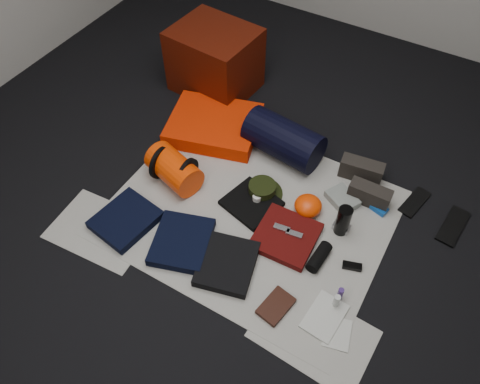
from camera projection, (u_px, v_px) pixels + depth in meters
The scene contains 37 objects.
floor at pixel (250, 214), 2.84m from camera, with size 4.50×4.50×0.02m, color black.
newspaper_mat at pixel (250, 213), 2.83m from camera, with size 1.60×1.30×0.01m, color beige.
newspaper_sheet_front_left at pixel (101, 230), 2.76m from camera, with size 0.58×0.40×0.00m, color beige.
newspaper_sheet_front_right at pixel (314, 334), 2.36m from camera, with size 0.58×0.40×0.00m, color beige.
red_cabinet at pixel (215, 60), 3.41m from camera, with size 0.57×0.48×0.48m, color #4F1105.
sleeping_pad at pixel (214, 125), 3.23m from camera, with size 0.60×0.49×0.11m, color #F22A02.
stuff_sack at pixel (174, 169), 2.91m from camera, with size 0.20×0.20×0.35m, color #F93A04.
sack_strap_left at pixel (161, 163), 2.94m from camera, with size 0.22×0.22×0.03m, color black.
sack_strap_right at pixel (187, 175), 2.88m from camera, with size 0.22×0.22×0.03m, color black.
navy_duffel at pixel (283, 139), 3.04m from camera, with size 0.26×0.26×0.51m, color black.
boonie_brim at pixel (262, 193), 2.92m from camera, with size 0.26×0.26×0.01m, color black.
boonie_crown at pixel (262, 189), 2.89m from camera, with size 0.17×0.17×0.07m, color black.
hiking_boot_left at pixel (361, 170), 2.96m from camera, with size 0.27×0.10×0.13m, color #2C2722.
hiking_boot_right at pixel (369, 195), 2.83m from camera, with size 0.25×0.10×0.13m, color #2C2722.
flip_flop_left at pixel (414, 202), 2.88m from camera, with size 0.09×0.25×0.01m, color black.
flip_flop_right at pixel (453, 226), 2.76m from camera, with size 0.11×0.30×0.02m, color black.
trousers_navy_a at pixel (126, 220), 2.76m from camera, with size 0.31×0.35×0.05m, color black.
trousers_navy_b at pixel (182, 242), 2.66m from camera, with size 0.31×0.36×0.06m, color black.
trousers_charcoal at pixel (227, 264), 2.58m from camera, with size 0.30×0.34×0.05m, color black.
black_tshirt at pixel (251, 203), 2.85m from camera, with size 0.30×0.28×0.03m, color black.
red_shirt at pixel (286, 236), 2.69m from camera, with size 0.34×0.34×0.05m, color #4E0A08.
orange_stuff_sack at pixel (308, 206), 2.79m from camera, with size 0.17×0.17×0.11m, color #F93A04.
first_aid_pouch at pixel (342, 199), 2.87m from camera, with size 0.19×0.14×0.05m, color gray.
water_bottle at pixel (343, 221), 2.67m from camera, with size 0.08×0.08×0.21m, color black.
speaker at pixel (319, 257), 2.59m from camera, with size 0.07×0.07×0.19m, color black.
compact_camera at pixel (341, 227), 2.74m from camera, with size 0.10×0.06×0.04m, color #ADACB1.
cyan_case at pixel (379, 209), 2.83m from camera, with size 0.10×0.06×0.03m, color #114CA5.
toiletry_purple at pixel (340, 294), 2.44m from camera, with size 0.03×0.03×0.09m, color #3A2068.
toiletry_clear at pixel (336, 301), 2.41m from camera, with size 0.03×0.03×0.10m, color beige.
paperback_book at pixel (276, 306), 2.43m from camera, with size 0.13×0.19×0.03m, color black.
map_booklet at pixel (325, 316), 2.40m from camera, with size 0.17×0.25×0.01m, color beige.
map_printout at pixel (337, 333), 2.35m from camera, with size 0.13×0.17×0.01m, color beige.
sunglasses at pixel (352, 266), 2.58m from camera, with size 0.11×0.04×0.03m, color black.
key_cluster at pixel (98, 227), 2.75m from camera, with size 0.07×0.07×0.01m, color #ADACB1.
tape_roll at pixel (257, 198), 2.84m from camera, with size 0.05×0.05×0.04m, color silver.
energy_bar_a at pixel (282, 228), 2.69m from camera, with size 0.10×0.04×0.01m, color #ADACB1.
energy_bar_b at pixel (294, 234), 2.67m from camera, with size 0.10×0.04×0.01m, color #ADACB1.
Camera 1 is at (0.79, -1.48, 2.29)m, focal length 35.00 mm.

